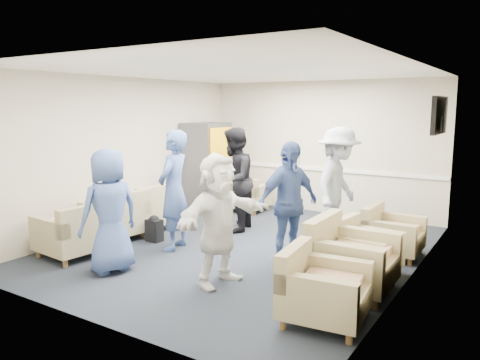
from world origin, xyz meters
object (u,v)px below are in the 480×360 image
Objects in this scene: armchair_left_mid at (116,219)px; person_back_left at (234,180)px; armchair_right_near at (320,291)px; person_front_right at (218,219)px; armchair_left_far at (145,211)px; armchair_corner at (247,197)px; person_mid_right at (288,203)px; armchair_right_midfar at (362,252)px; person_front_left at (109,211)px; armchair_right_midnear at (348,260)px; armchair_left_near at (75,234)px; person_back_right at (338,186)px; vending_machine at (207,167)px; person_mid_left at (174,190)px; armchair_right_far at (390,235)px.

person_back_left is (1.35, 1.50, 0.56)m from armchair_left_mid.
person_front_right reaches higher than armchair_right_near.
armchair_left_far is 4.36m from armchair_right_near.
armchair_corner is (0.73, 2.25, -0.04)m from armchair_left_far.
person_mid_right reaches higher than armchair_left_mid.
person_back_left is at bearing 76.34° from armchair_right_midfar.
person_front_left reaches higher than armchair_left_mid.
person_mid_right is at bearing 64.14° from armchair_right_midnear.
armchair_right_midnear is 0.62m from armchair_right_midfar.
armchair_left_near reaches higher than armchair_corner.
armchair_right_midfar is 0.45× the size of person_back_right.
person_back_right is (3.17, 1.04, 0.58)m from armchair_left_far.
person_mid_right is at bearing 88.65° from armchair_left_far.
armchair_left_near is at bearing -39.70° from person_back_left.
armchair_left_near is 0.54× the size of person_mid_right.
person_mid_right is 1.05× the size of person_front_right.
vending_machine is at bearing 55.89° from armchair_right_midnear.
person_mid_right is at bearing 122.62° from armchair_left_near.
armchair_right_midfar is 0.46× the size of vending_machine.
person_back_right is at bearing -5.57° from person_front_right.
person_back_left is at bearing 157.95° from person_mid_left.
person_mid_right is (1.58, -1.05, -0.05)m from person_back_left.
armchair_right_far reaches higher than armchair_right_midfar.
armchair_left_far is 1.13× the size of armchair_corner.
armchair_right_near is 0.52× the size of person_mid_right.
person_front_left is at bearing 126.36° from armchair_right_midfar.
person_front_right is at bearing 137.85° from armchair_right_midfar.
person_front_left is at bearing -16.45° from person_mid_left.
vending_machine reaches higher than person_mid_right.
armchair_right_midfar is 1.17m from person_mid_right.
armchair_left_near is at bearing -86.02° from vending_machine.
armchair_right_midnear is 0.57× the size of person_front_left.
armchair_right_midfar is 4.56m from vending_machine.
person_back_left reaches higher than armchair_right_far.
armchair_left_mid is 3.03m from armchair_corner.
person_mid_right is (2.93, 0.45, 0.51)m from armchair_left_mid.
person_back_right is (1.82, 0.22, 0.02)m from person_back_left.
person_mid_right reaches higher than armchair_left_near.
armchair_corner is at bearing 177.48° from armchair_left_near.
person_back_right is at bearing 114.61° from person_mid_left.
armchair_right_midfar is at bearing 117.63° from armchair_left_near.
armchair_right_near is at bearing -164.30° from person_back_right.
armchair_left_far is 2.37m from armchair_corner.
armchair_left_mid is 1.62m from person_front_left.
person_front_left is at bearing 114.87° from person_front_right.
armchair_right_near is 1.88m from person_mid_right.
person_back_right is at bearing 82.10° from armchair_right_far.
armchair_right_midfar is at bearing 56.05° from person_back_left.
armchair_right_near is at bearing -119.56° from person_mid_right.
person_back_left is (0.20, 1.38, -0.00)m from person_mid_left.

